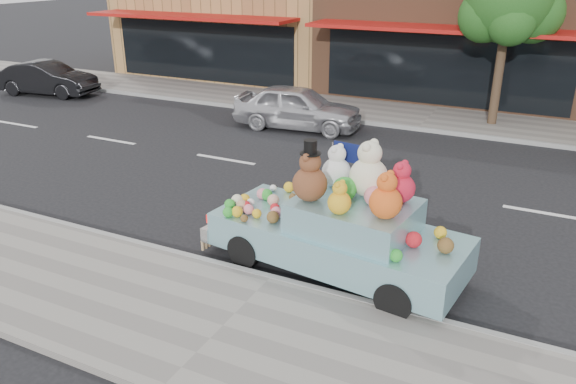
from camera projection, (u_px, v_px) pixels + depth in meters
The scene contains 9 objects.
ground at pixel (367, 183), 13.49m from camera, with size 120.00×120.00×0.00m, color black.
near_sidewalk at pixel (223, 329), 8.07m from camera, with size 60.00×3.00×0.12m, color gray.
far_sidewalk at pixel (429, 118), 18.87m from camera, with size 60.00×3.00×0.12m, color gray.
near_kerb at pixel (271, 279), 9.31m from camera, with size 60.00×0.12×0.13m, color gray.
far_kerb at pixel (418, 129), 17.62m from camera, with size 60.00×0.12×0.13m, color gray.
street_tree at pixel (509, 7), 16.70m from camera, with size 3.00×2.70×5.22m.
car_silver at pixel (298, 107), 17.66m from camera, with size 1.63×4.04×1.38m, color silver.
car_dark at pixel (47, 78), 22.15m from camera, with size 1.38×3.94×1.30m, color black.
art_car at pixel (340, 226), 9.41m from camera, with size 4.66×2.29×2.37m.
Camera 1 is at (3.78, -12.12, 4.96)m, focal length 35.00 mm.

